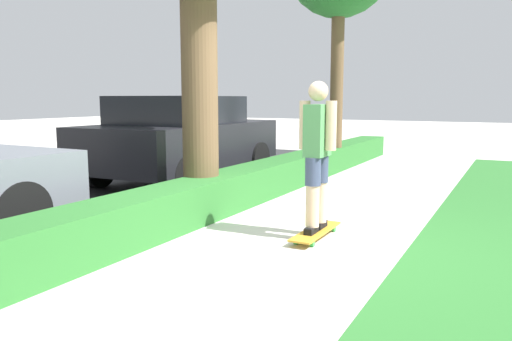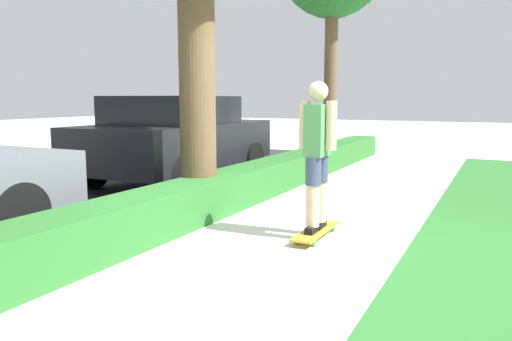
# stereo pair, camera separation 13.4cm
# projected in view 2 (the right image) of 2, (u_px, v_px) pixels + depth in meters

# --- Properties ---
(ground_plane) EXTENTS (60.00, 60.00, 0.00)m
(ground_plane) POSITION_uv_depth(u_px,v_px,m) (302.00, 245.00, 5.14)
(ground_plane) COLOR beige
(street_asphalt) EXTENTS (17.60, 5.00, 0.01)m
(street_asphalt) POSITION_uv_depth(u_px,v_px,m) (22.00, 206.00, 6.99)
(street_asphalt) COLOR #2D2D30
(street_asphalt) RESTS_ON ground_plane
(hedge_row) EXTENTS (17.60, 0.60, 0.50)m
(hedge_row) POSITION_uv_depth(u_px,v_px,m) (174.00, 207.00, 5.81)
(hedge_row) COLOR #2D702D
(hedge_row) RESTS_ON ground_plane
(skateboard) EXTENTS (0.98, 0.24, 0.08)m
(skateboard) POSITION_uv_depth(u_px,v_px,m) (316.00, 231.00, 5.44)
(skateboard) COLOR gold
(skateboard) RESTS_ON ground_plane
(skater_person) EXTENTS (0.49, 0.41, 1.60)m
(skater_person) POSITION_uv_depth(u_px,v_px,m) (317.00, 152.00, 5.31)
(skater_person) COLOR black
(skater_person) RESTS_ON skateboard
(parked_car_middle) EXTENTS (4.02, 2.00, 1.55)m
(parked_car_middle) POSITION_uv_depth(u_px,v_px,m) (176.00, 137.00, 8.99)
(parked_car_middle) COLOR black
(parked_car_middle) RESTS_ON ground_plane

